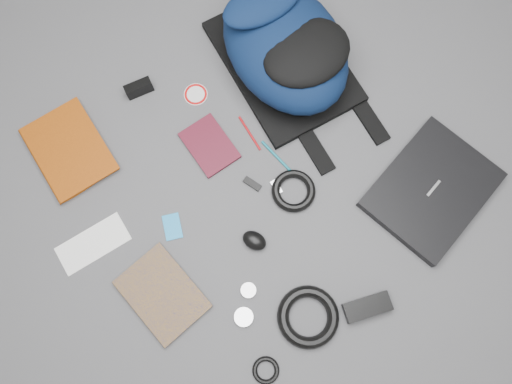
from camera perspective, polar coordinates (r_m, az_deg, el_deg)
ground at (r=1.53m, az=0.00°, el=-0.18°), size 4.00×4.00×0.00m
backpack at (r=1.59m, az=3.35°, el=16.33°), size 0.43×0.58×0.22m
laptop at (r=1.60m, az=19.42°, el=0.25°), size 0.42×0.36×0.04m
textbook_red at (r=1.67m, az=-23.55°, el=2.57°), size 0.22×0.29×0.03m
comic_book at (r=1.51m, az=-13.32°, el=-13.53°), size 0.20×0.26×0.02m
envelope at (r=1.57m, az=-18.12°, el=-5.65°), size 0.22×0.11×0.00m
dvd_case at (r=1.57m, az=-5.35°, el=5.32°), size 0.13×0.18×0.01m
compact_camera at (r=1.66m, az=-13.23°, el=11.47°), size 0.09×0.05×0.05m
sticker_disc at (r=1.65m, az=-6.90°, el=11.02°), size 0.10×0.10×0.00m
pen_teal at (r=1.56m, az=2.53°, el=3.91°), size 0.02×0.15×0.01m
pen_red at (r=1.58m, az=-0.73°, el=6.73°), size 0.02×0.13×0.01m
id_badge at (r=1.53m, az=-9.53°, el=-3.93°), size 0.08×0.09×0.00m
usb_black at (r=1.53m, az=-0.43°, el=0.95°), size 0.04×0.06×0.01m
usb_silver at (r=1.53m, az=2.34°, el=0.56°), size 0.02×0.05×0.01m
mouse at (r=1.48m, az=-0.19°, el=-5.57°), size 0.08×0.09×0.04m
headphone_left at (r=1.48m, az=-0.87°, el=-11.16°), size 0.05×0.05×0.01m
headphone_right at (r=1.48m, az=-1.41°, el=-14.09°), size 0.07×0.07×0.01m
cable_coil at (r=1.52m, az=4.31°, el=0.14°), size 0.18×0.18×0.03m
power_brick at (r=1.50m, az=12.59°, el=-12.71°), size 0.15×0.10×0.03m
power_cord_coil at (r=1.47m, az=5.98°, el=-14.01°), size 0.18×0.18×0.03m
earbud_coil at (r=1.48m, az=1.13°, el=-19.71°), size 0.10×0.10×0.01m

